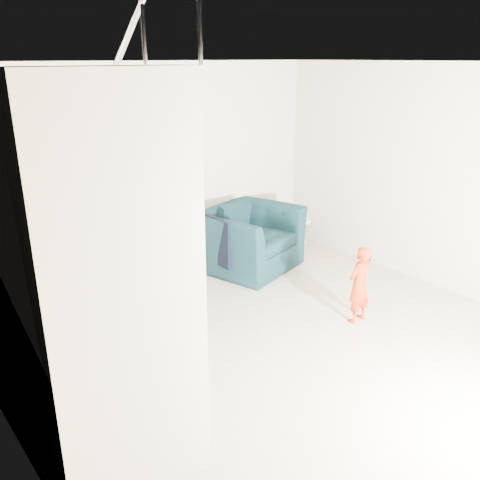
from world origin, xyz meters
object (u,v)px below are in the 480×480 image
Objects in this scene: toddler at (359,285)px; side_table at (298,227)px; armchair at (249,239)px; staircase at (71,312)px.

side_table is at bearing -123.53° from toddler.
armchair is 1.45× the size of toddler.
toddler reaches higher than armchair.
toddler is 2.52m from side_table.
toddler is at bearing -7.00° from staircase.
staircase reaches higher than toddler.
side_table is 0.11× the size of staircase.
side_table is at bearing -3.28° from armchair.
staircase is at bearing -156.95° from side_table.
toddler is 2.18× the size of side_table.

